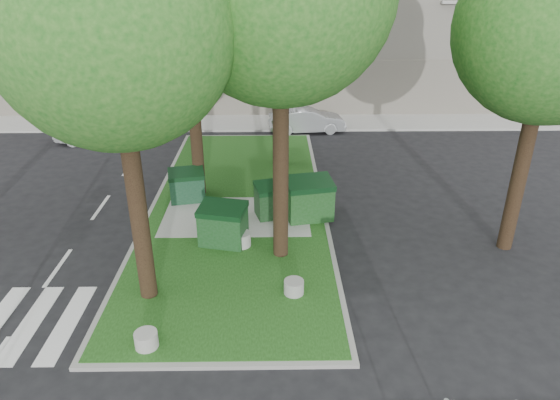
{
  "coord_description": "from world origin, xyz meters",
  "views": [
    {
      "loc": [
        1.79,
        -8.39,
        7.98
      ],
      "look_at": [
        1.98,
        4.28,
        2.0
      ],
      "focal_mm": 32.0,
      "sensor_mm": 36.0,
      "label": 1
    }
  ],
  "objects_px": {
    "litter_bin": "(312,194)",
    "dumpster_a": "(187,186)",
    "dumpster_c": "(275,200)",
    "bollard_right": "(294,287)",
    "bollard_mid": "(241,239)",
    "dumpster_b": "(223,225)",
    "car_white": "(100,128)",
    "tree_median_near_left": "(115,1)",
    "tree_street_right": "(559,8)",
    "dumpster_d": "(309,199)",
    "car_silver": "(307,120)",
    "bollard_left": "(146,340)"
  },
  "relations": [
    {
      "from": "litter_bin",
      "to": "dumpster_a",
      "type": "bearing_deg",
      "value": 175.85
    },
    {
      "from": "dumpster_c",
      "to": "bollard_right",
      "type": "distance_m",
      "value": 4.6
    },
    {
      "from": "bollard_right",
      "to": "bollard_mid",
      "type": "relative_size",
      "value": 0.87
    },
    {
      "from": "dumpster_b",
      "to": "bollard_mid",
      "type": "relative_size",
      "value": 2.62
    },
    {
      "from": "dumpster_a",
      "to": "car_white",
      "type": "bearing_deg",
      "value": 115.57
    },
    {
      "from": "dumpster_c",
      "to": "bollard_mid",
      "type": "xyz_separation_m",
      "value": [
        -1.05,
        -2.05,
        -0.36
      ]
    },
    {
      "from": "dumpster_a",
      "to": "tree_median_near_left",
      "type": "bearing_deg",
      "value": -101.96
    },
    {
      "from": "tree_street_right",
      "to": "dumpster_d",
      "type": "bearing_deg",
      "value": 163.55
    },
    {
      "from": "bollard_right",
      "to": "litter_bin",
      "type": "distance_m",
      "value": 5.59
    },
    {
      "from": "bollard_right",
      "to": "dumpster_d",
      "type": "bearing_deg",
      "value": 81.11
    },
    {
      "from": "litter_bin",
      "to": "car_silver",
      "type": "xyz_separation_m",
      "value": [
        0.37,
        8.92,
        0.15
      ]
    },
    {
      "from": "tree_median_near_left",
      "to": "tree_street_right",
      "type": "distance_m",
      "value": 10.8
    },
    {
      "from": "bollard_mid",
      "to": "car_white",
      "type": "height_order",
      "value": "car_white"
    },
    {
      "from": "bollard_right",
      "to": "dumpster_b",
      "type": "bearing_deg",
      "value": 127.73
    },
    {
      "from": "tree_median_near_left",
      "to": "bollard_left",
      "type": "relative_size",
      "value": 19.83
    },
    {
      "from": "bollard_left",
      "to": "bollard_mid",
      "type": "bearing_deg",
      "value": 67.21
    },
    {
      "from": "dumpster_a",
      "to": "litter_bin",
      "type": "bearing_deg",
      "value": -15.64
    },
    {
      "from": "dumpster_a",
      "to": "bollard_right",
      "type": "xyz_separation_m",
      "value": [
        3.68,
        -5.85,
        -0.38
      ]
    },
    {
      "from": "dumpster_d",
      "to": "bollard_left",
      "type": "bearing_deg",
      "value": -134.37
    },
    {
      "from": "dumpster_d",
      "to": "litter_bin",
      "type": "bearing_deg",
      "value": 68.62
    },
    {
      "from": "tree_street_right",
      "to": "dumpster_c",
      "type": "bearing_deg",
      "value": 164.67
    },
    {
      "from": "bollard_mid",
      "to": "tree_median_near_left",
      "type": "bearing_deg",
      "value": -131.96
    },
    {
      "from": "car_white",
      "to": "car_silver",
      "type": "height_order",
      "value": "car_white"
    },
    {
      "from": "tree_street_right",
      "to": "dumpster_a",
      "type": "relative_size",
      "value": 7.03
    },
    {
      "from": "dumpster_b",
      "to": "dumpster_c",
      "type": "relative_size",
      "value": 1.07
    },
    {
      "from": "car_white",
      "to": "bollard_left",
      "type": "bearing_deg",
      "value": -162.72
    },
    {
      "from": "dumpster_a",
      "to": "tree_street_right",
      "type": "bearing_deg",
      "value": -28.9
    },
    {
      "from": "car_white",
      "to": "car_silver",
      "type": "distance_m",
      "value": 10.44
    },
    {
      "from": "tree_median_near_left",
      "to": "dumpster_a",
      "type": "height_order",
      "value": "tree_median_near_left"
    },
    {
      "from": "bollard_right",
      "to": "bollard_mid",
      "type": "xyz_separation_m",
      "value": [
        -1.53,
        2.51,
        0.03
      ]
    },
    {
      "from": "bollard_right",
      "to": "litter_bin",
      "type": "bearing_deg",
      "value": 80.9
    },
    {
      "from": "bollard_left",
      "to": "dumpster_c",
      "type": "bearing_deg",
      "value": 65.79
    },
    {
      "from": "dumpster_c",
      "to": "litter_bin",
      "type": "xyz_separation_m",
      "value": [
        1.36,
        0.96,
        -0.21
      ]
    },
    {
      "from": "tree_street_right",
      "to": "dumpster_c",
      "type": "height_order",
      "value": "tree_street_right"
    },
    {
      "from": "dumpster_b",
      "to": "car_silver",
      "type": "relative_size",
      "value": 0.41
    },
    {
      "from": "tree_median_near_left",
      "to": "dumpster_d",
      "type": "height_order",
      "value": "tree_median_near_left"
    },
    {
      "from": "dumpster_d",
      "to": "bollard_mid",
      "type": "bearing_deg",
      "value": -151.56
    },
    {
      "from": "dumpster_a",
      "to": "dumpster_c",
      "type": "relative_size",
      "value": 0.95
    },
    {
      "from": "dumpster_b",
      "to": "car_silver",
      "type": "distance_m",
      "value": 12.2
    },
    {
      "from": "tree_street_right",
      "to": "dumpster_c",
      "type": "relative_size",
      "value": 6.7
    },
    {
      "from": "tree_median_near_left",
      "to": "car_white",
      "type": "bearing_deg",
      "value": 112.5
    },
    {
      "from": "dumpster_c",
      "to": "car_white",
      "type": "height_order",
      "value": "car_white"
    },
    {
      "from": "tree_street_right",
      "to": "dumpster_a",
      "type": "bearing_deg",
      "value": 162.59
    },
    {
      "from": "tree_median_near_left",
      "to": "dumpster_a",
      "type": "bearing_deg",
      "value": 89.53
    },
    {
      "from": "tree_median_near_left",
      "to": "tree_street_right",
      "type": "bearing_deg",
      "value": 13.39
    },
    {
      "from": "car_white",
      "to": "bollard_mid",
      "type": "bearing_deg",
      "value": -147.67
    },
    {
      "from": "tree_median_near_left",
      "to": "dumpster_b",
      "type": "height_order",
      "value": "tree_median_near_left"
    },
    {
      "from": "dumpster_d",
      "to": "car_silver",
      "type": "bearing_deg",
      "value": 75.24
    },
    {
      "from": "tree_median_near_left",
      "to": "tree_street_right",
      "type": "height_order",
      "value": "tree_median_near_left"
    },
    {
      "from": "bollard_left",
      "to": "bollard_mid",
      "type": "height_order",
      "value": "bollard_mid"
    }
  ]
}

